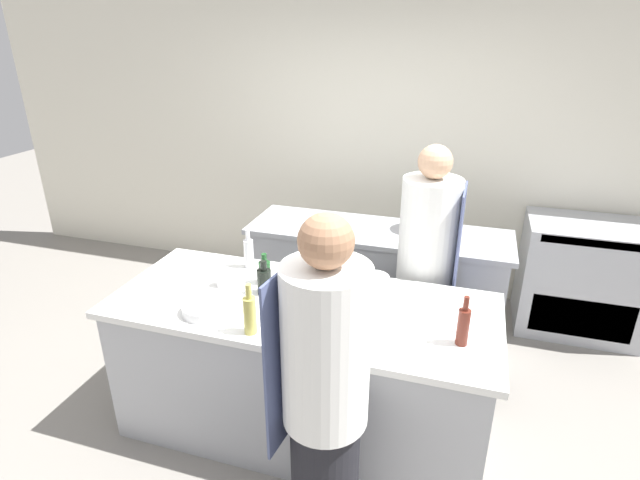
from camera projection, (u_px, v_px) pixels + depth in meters
ground_plane at (304, 423)px, 3.21m from camera, size 16.00×16.00×0.00m
wall_back at (378, 141)px, 4.53m from camera, size 8.00×0.06×2.80m
prep_counter at (303, 366)px, 3.04m from camera, size 2.22×0.92×0.89m
pass_counter at (376, 281)px, 4.07m from camera, size 2.04×0.63×0.89m
oven_range at (580, 277)px, 4.08m from camera, size 0.93×0.63×0.93m
chef_at_prep_near at (324, 404)px, 2.13m from camera, size 0.40×0.38×1.74m
chef_at_stove at (426, 272)px, 3.32m from camera, size 0.39×0.38×1.71m
bottle_olive_oil at (249, 252)px, 3.25m from camera, size 0.06×0.06×0.26m
bottle_vinegar at (463, 326)px, 2.45m from camera, size 0.06×0.06×0.27m
bottle_wine at (250, 314)px, 2.54m from camera, size 0.07×0.07×0.28m
bottle_cooking_oil at (265, 272)px, 3.06m from camera, size 0.07×0.07×0.20m
bottle_sauce at (362, 310)px, 2.56m from camera, size 0.07×0.07×0.31m
bottle_water at (264, 281)px, 2.93m from camera, size 0.08×0.08×0.21m
bowl_mixing_large at (302, 281)px, 3.04m from camera, size 0.28×0.28×0.06m
bowl_prep_small at (374, 282)px, 3.01m from camera, size 0.18×0.18×0.08m
bowl_ceramic_blue at (207, 308)px, 2.76m from camera, size 0.27×0.27×0.05m
cup at (222, 279)px, 3.04m from camera, size 0.08×0.08×0.08m
cutting_board at (438, 317)px, 2.71m from camera, size 0.32×0.24×0.01m
stockpot at (422, 219)px, 3.86m from camera, size 0.27×0.27×0.19m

